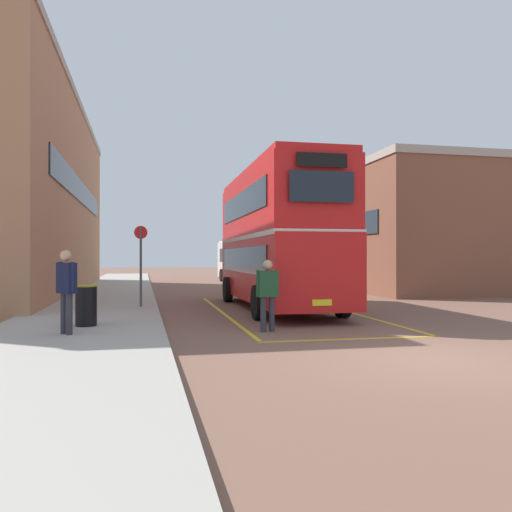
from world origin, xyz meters
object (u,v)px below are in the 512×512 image
(pedestrian_boarding, at_px, (267,290))
(litter_bin, at_px, (86,305))
(pedestrian_waiting_near, at_px, (66,285))
(bus_stop_sign, at_px, (141,258))
(double_decker_bus, at_px, (277,237))
(single_deck_bus, at_px, (248,259))

(pedestrian_boarding, relative_size, litter_bin, 1.76)
(pedestrian_waiting_near, distance_m, bus_stop_sign, 6.28)
(double_decker_bus, relative_size, litter_bin, 9.96)
(double_decker_bus, distance_m, pedestrian_waiting_near, 8.49)
(pedestrian_boarding, bearing_deg, bus_stop_sign, 117.81)
(single_deck_bus, bearing_deg, pedestrian_waiting_near, -110.44)
(double_decker_bus, height_order, bus_stop_sign, double_decker_bus)
(pedestrian_boarding, height_order, litter_bin, pedestrian_boarding)
(double_decker_bus, xyz_separation_m, single_deck_bus, (2.62, 17.85, -0.87))
(double_decker_bus, xyz_separation_m, pedestrian_boarding, (-1.62, -5.31, -1.51))
(double_decker_bus, height_order, litter_bin, double_decker_bus)
(double_decker_bus, height_order, pedestrian_boarding, double_decker_bus)
(single_deck_bus, relative_size, pedestrian_waiting_near, 5.17)
(single_deck_bus, bearing_deg, bus_stop_sign, -112.48)
(single_deck_bus, bearing_deg, double_decker_bus, -98.36)
(pedestrian_boarding, xyz_separation_m, pedestrian_waiting_near, (-4.53, -0.38, 0.19))
(single_deck_bus, distance_m, litter_bin, 23.82)
(single_deck_bus, xyz_separation_m, pedestrian_boarding, (-4.24, -23.16, -0.64))
(double_decker_bus, bearing_deg, litter_bin, -143.34)
(pedestrian_boarding, bearing_deg, double_decker_bus, 73.05)
(single_deck_bus, relative_size, pedestrian_boarding, 5.40)
(bus_stop_sign, bearing_deg, litter_bin, -104.99)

